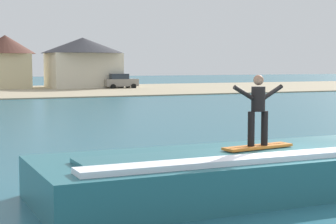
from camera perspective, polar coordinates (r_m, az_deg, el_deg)
ground_plane at (r=13.05m, az=12.09°, el=-8.50°), size 260.00×260.00×0.00m
wave_crest at (r=13.67m, az=9.93°, el=-5.74°), size 10.98×3.51×1.05m
surfboard at (r=13.24m, az=9.10°, el=-3.50°), size 1.87×0.66×0.06m
surfer at (r=13.09m, az=9.14°, el=0.60°), size 1.33×0.32×1.64m
car_far_shore at (r=69.01m, az=-4.89°, el=3.14°), size 4.06×2.28×1.86m
house_gabled_white at (r=71.41m, az=-8.64°, el=5.30°), size 10.40×10.40×6.33m
house_small_cottage at (r=71.19m, az=-16.17°, el=5.23°), size 7.33×7.33×6.54m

